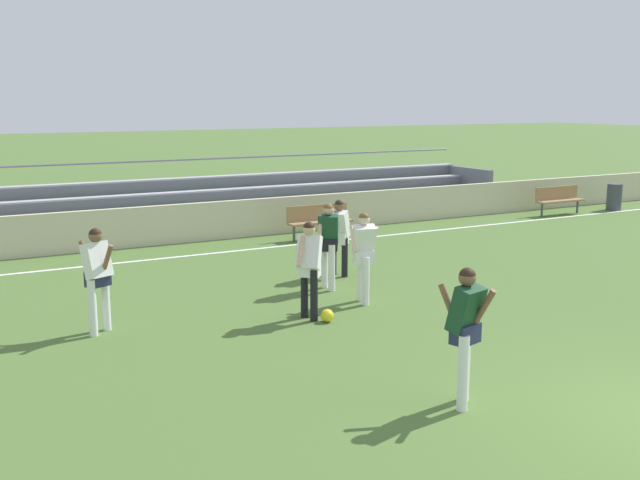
{
  "coord_description": "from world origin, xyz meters",
  "views": [
    {
      "loc": [
        -7.57,
        -5.08,
        3.68
      ],
      "look_at": [
        -0.78,
        7.41,
        0.98
      ],
      "focal_mm": 42.03,
      "sensor_mm": 36.0,
      "label": 1
    }
  ],
  "objects_px": {
    "bleacher_stand": "(175,203)",
    "player_dark_deep_cover": "(328,238)",
    "player_white_on_ball": "(97,271)",
    "player_dark_overlapping": "(466,324)",
    "bench_near_bin": "(559,198)",
    "player_white_pressing_high": "(309,262)",
    "player_white_wide_left": "(364,250)",
    "soccer_ball": "(327,316)",
    "trash_bin": "(614,197)",
    "bench_far_left": "(319,218)",
    "player_white_challenging": "(339,231)"
  },
  "relations": [
    {
      "from": "trash_bin",
      "to": "player_white_pressing_high",
      "type": "bearing_deg",
      "value": -157.04
    },
    {
      "from": "bleacher_stand",
      "to": "bench_near_bin",
      "type": "bearing_deg",
      "value": -15.67
    },
    {
      "from": "bench_near_bin",
      "to": "player_white_pressing_high",
      "type": "relative_size",
      "value": 1.08
    },
    {
      "from": "player_white_on_ball",
      "to": "player_dark_deep_cover",
      "type": "xyz_separation_m",
      "value": [
        4.53,
        0.69,
        0.0
      ]
    },
    {
      "from": "bench_far_left",
      "to": "player_dark_deep_cover",
      "type": "distance_m",
      "value": 5.41
    },
    {
      "from": "bleacher_stand",
      "to": "bench_near_bin",
      "type": "relative_size",
      "value": 11.82
    },
    {
      "from": "trash_bin",
      "to": "player_white_wide_left",
      "type": "height_order",
      "value": "player_white_wide_left"
    },
    {
      "from": "bench_far_left",
      "to": "soccer_ball",
      "type": "height_order",
      "value": "bench_far_left"
    },
    {
      "from": "bleacher_stand",
      "to": "soccer_ball",
      "type": "distance_m",
      "value": 10.01
    },
    {
      "from": "player_dark_overlapping",
      "to": "player_white_wide_left",
      "type": "bearing_deg",
      "value": 73.07
    },
    {
      "from": "player_white_wide_left",
      "to": "soccer_ball",
      "type": "distance_m",
      "value": 1.63
    },
    {
      "from": "bench_near_bin",
      "to": "soccer_ball",
      "type": "height_order",
      "value": "bench_near_bin"
    },
    {
      "from": "bleacher_stand",
      "to": "player_white_challenging",
      "type": "bearing_deg",
      "value": -80.33
    },
    {
      "from": "bench_far_left",
      "to": "player_white_pressing_high",
      "type": "xyz_separation_m",
      "value": [
        -3.67,
        -6.43,
        0.45
      ]
    },
    {
      "from": "player_white_wide_left",
      "to": "player_white_on_ball",
      "type": "height_order",
      "value": "player_white_on_ball"
    },
    {
      "from": "bench_near_bin",
      "to": "player_dark_deep_cover",
      "type": "distance_m",
      "value": 12.14
    },
    {
      "from": "bench_far_left",
      "to": "player_white_pressing_high",
      "type": "bearing_deg",
      "value": -119.7
    },
    {
      "from": "bench_near_bin",
      "to": "soccer_ball",
      "type": "relative_size",
      "value": 8.18
    },
    {
      "from": "bench_near_bin",
      "to": "player_white_wide_left",
      "type": "distance_m",
      "value": 12.58
    },
    {
      "from": "player_white_pressing_high",
      "to": "player_dark_overlapping",
      "type": "distance_m",
      "value": 4.09
    },
    {
      "from": "bench_near_bin",
      "to": "soccer_ball",
      "type": "distance_m",
      "value": 13.94
    },
    {
      "from": "bleacher_stand",
      "to": "player_dark_deep_cover",
      "type": "distance_m",
      "value": 8.09
    },
    {
      "from": "player_white_on_ball",
      "to": "trash_bin",
      "type": "bearing_deg",
      "value": 16.49
    },
    {
      "from": "player_white_on_ball",
      "to": "player_dark_overlapping",
      "type": "relative_size",
      "value": 0.99
    },
    {
      "from": "bleacher_stand",
      "to": "player_white_wide_left",
      "type": "height_order",
      "value": "bleacher_stand"
    },
    {
      "from": "player_white_on_ball",
      "to": "soccer_ball",
      "type": "height_order",
      "value": "player_white_on_ball"
    },
    {
      "from": "bench_far_left",
      "to": "soccer_ball",
      "type": "bearing_deg",
      "value": -117.39
    },
    {
      "from": "bench_near_bin",
      "to": "player_white_on_ball",
      "type": "bearing_deg",
      "value": -160.63
    },
    {
      "from": "bleacher_stand",
      "to": "player_dark_deep_cover",
      "type": "xyz_separation_m",
      "value": [
        0.47,
        -8.08,
        0.26
      ]
    },
    {
      "from": "bleacher_stand",
      "to": "bench_near_bin",
      "type": "xyz_separation_m",
      "value": [
        11.61,
        -3.26,
        -0.2
      ]
    },
    {
      "from": "bench_near_bin",
      "to": "player_white_pressing_high",
      "type": "bearing_deg",
      "value": -152.59
    },
    {
      "from": "player_dark_overlapping",
      "to": "player_dark_deep_cover",
      "type": "bearing_deg",
      "value": 77.17
    },
    {
      "from": "bleacher_stand",
      "to": "player_white_on_ball",
      "type": "height_order",
      "value": "bleacher_stand"
    },
    {
      "from": "bleacher_stand",
      "to": "player_white_challenging",
      "type": "height_order",
      "value": "bleacher_stand"
    },
    {
      "from": "bleacher_stand",
      "to": "player_white_pressing_high",
      "type": "relative_size",
      "value": 12.74
    },
    {
      "from": "bench_far_left",
      "to": "player_white_wide_left",
      "type": "relative_size",
      "value": 1.08
    },
    {
      "from": "bleacher_stand",
      "to": "player_dark_deep_cover",
      "type": "height_order",
      "value": "bleacher_stand"
    },
    {
      "from": "trash_bin",
      "to": "player_dark_deep_cover",
      "type": "bearing_deg",
      "value": -161.0
    },
    {
      "from": "player_white_pressing_high",
      "to": "player_white_on_ball",
      "type": "xyz_separation_m",
      "value": [
        -3.27,
        0.92,
        0.02
      ]
    },
    {
      "from": "bleacher_stand",
      "to": "player_white_challenging",
      "type": "xyz_separation_m",
      "value": [
        1.23,
        -7.19,
        0.2
      ]
    },
    {
      "from": "player_white_pressing_high",
      "to": "player_white_challenging",
      "type": "distance_m",
      "value": 3.2
    },
    {
      "from": "trash_bin",
      "to": "bench_far_left",
      "type": "bearing_deg",
      "value": 179.13
    },
    {
      "from": "player_dark_deep_cover",
      "to": "soccer_ball",
      "type": "height_order",
      "value": "player_dark_deep_cover"
    },
    {
      "from": "trash_bin",
      "to": "bench_near_bin",
      "type": "bearing_deg",
      "value": 175.95
    },
    {
      "from": "soccer_ball",
      "to": "bleacher_stand",
      "type": "bearing_deg",
      "value": 86.55
    },
    {
      "from": "player_white_pressing_high",
      "to": "player_dark_deep_cover",
      "type": "height_order",
      "value": "player_dark_deep_cover"
    },
    {
      "from": "player_dark_deep_cover",
      "to": "player_white_on_ball",
      "type": "bearing_deg",
      "value": -171.36
    },
    {
      "from": "player_white_pressing_high",
      "to": "player_dark_deep_cover",
      "type": "distance_m",
      "value": 2.04
    },
    {
      "from": "player_white_pressing_high",
      "to": "player_white_challenging",
      "type": "xyz_separation_m",
      "value": [
        2.01,
        2.49,
        -0.04
      ]
    },
    {
      "from": "soccer_ball",
      "to": "player_white_on_ball",
      "type": "bearing_deg",
      "value": 160.78
    }
  ]
}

